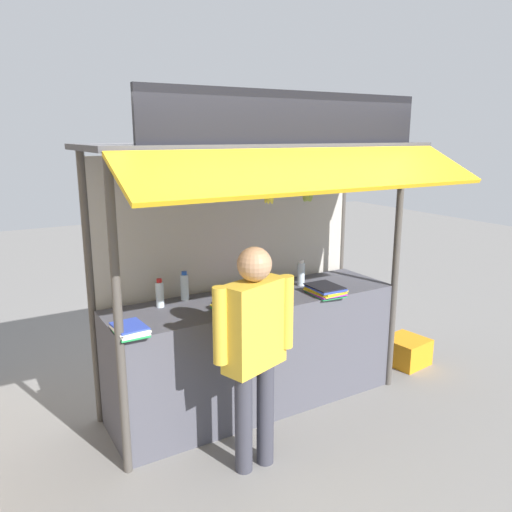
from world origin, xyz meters
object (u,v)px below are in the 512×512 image
at_px(water_bottle_mid_right, 301,274).
at_px(water_bottle_center, 160,294).
at_px(magazine_stack_left, 232,308).
at_px(magazine_stack_back_left, 325,290).
at_px(banana_bunch_rightmost, 308,192).
at_px(vendor_person, 254,340).
at_px(water_bottle_right, 185,286).
at_px(banana_bunch_inner_right, 270,194).
at_px(magazine_stack_mid_left, 130,330).
at_px(magazine_stack_far_right, 255,297).
at_px(plastic_crate, 406,351).

bearing_deg(water_bottle_mid_right, water_bottle_center, 176.09).
bearing_deg(magazine_stack_left, magazine_stack_back_left, -0.93).
height_order(banana_bunch_rightmost, vendor_person, banana_bunch_rightmost).
height_order(water_bottle_right, banana_bunch_rightmost, banana_bunch_rightmost).
height_order(magazine_stack_back_left, banana_bunch_inner_right, banana_bunch_inner_right).
distance_m(water_bottle_mid_right, banana_bunch_inner_right, 1.16).
distance_m(magazine_stack_back_left, banana_bunch_rightmost, 0.96).
xyz_separation_m(magazine_stack_back_left, magazine_stack_mid_left, (-1.68, -0.03, -0.00)).
distance_m(water_bottle_center, magazine_stack_far_right, 0.77).
height_order(water_bottle_center, banana_bunch_rightmost, banana_bunch_rightmost).
relative_size(water_bottle_right, water_bottle_mid_right, 1.02).
bearing_deg(water_bottle_center, banana_bunch_inner_right, -45.09).
distance_m(water_bottle_center, magazine_stack_mid_left, 0.58).
xyz_separation_m(magazine_stack_left, plastic_crate, (2.04, 0.10, -0.85)).
bearing_deg(water_bottle_right, plastic_crate, -8.97).
bearing_deg(magazine_stack_far_right, magazine_stack_left, -152.07).
distance_m(magazine_stack_mid_left, vendor_person, 0.84).
xyz_separation_m(water_bottle_right, banana_bunch_rightmost, (0.70, -0.69, 0.79)).
relative_size(water_bottle_right, water_bottle_center, 1.05).
bearing_deg(water_bottle_center, water_bottle_mid_right, -3.91).
bearing_deg(magazine_stack_back_left, magazine_stack_left, 179.07).
relative_size(water_bottle_center, vendor_person, 0.14).
xyz_separation_m(magazine_stack_left, vendor_person, (-0.11, -0.53, -0.04)).
bearing_deg(banana_bunch_inner_right, water_bottle_center, 134.91).
xyz_separation_m(water_bottle_center, banana_bunch_inner_right, (0.61, -0.61, 0.80)).
relative_size(magazine_stack_back_left, magazine_stack_mid_left, 1.16).
bearing_deg(water_bottle_right, banana_bunch_rightmost, -44.33).
bearing_deg(water_bottle_right, magazine_stack_mid_left, -140.48).
bearing_deg(magazine_stack_mid_left, banana_bunch_rightmost, -8.01).
distance_m(magazine_stack_left, banana_bunch_rightmost, 1.04).
xyz_separation_m(water_bottle_right, magazine_stack_far_right, (0.49, -0.29, -0.09)).
height_order(water_bottle_mid_right, magazine_stack_mid_left, water_bottle_mid_right).
height_order(magazine_stack_far_right, magazine_stack_mid_left, magazine_stack_mid_left).
height_order(water_bottle_center, plastic_crate, water_bottle_center).
distance_m(water_bottle_right, water_bottle_center, 0.25).
xyz_separation_m(magazine_stack_mid_left, banana_bunch_rightmost, (1.31, -0.18, 0.86)).
bearing_deg(magazine_stack_back_left, vendor_person, -152.73).
height_order(water_bottle_mid_right, banana_bunch_inner_right, banana_bunch_inner_right).
relative_size(water_bottle_right, banana_bunch_inner_right, 0.85).
xyz_separation_m(magazine_stack_mid_left, vendor_person, (0.68, -0.48, -0.04)).
distance_m(water_bottle_right, magazine_stack_left, 0.50).
distance_m(water_bottle_right, vendor_person, 0.99).
height_order(magazine_stack_far_right, plastic_crate, magazine_stack_far_right).
xyz_separation_m(banana_bunch_rightmost, vendor_person, (-0.62, -0.30, -0.91)).
xyz_separation_m(magazine_stack_far_right, plastic_crate, (1.74, -0.06, -0.85)).
xyz_separation_m(magazine_stack_back_left, banana_bunch_inner_right, (-0.69, -0.21, 0.87)).
bearing_deg(magazine_stack_far_right, banana_bunch_rightmost, -61.71).
height_order(water_bottle_right, magazine_stack_mid_left, water_bottle_right).
bearing_deg(plastic_crate, vendor_person, -163.68).
xyz_separation_m(water_bottle_center, banana_bunch_rightmost, (0.94, -0.62, 0.79)).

